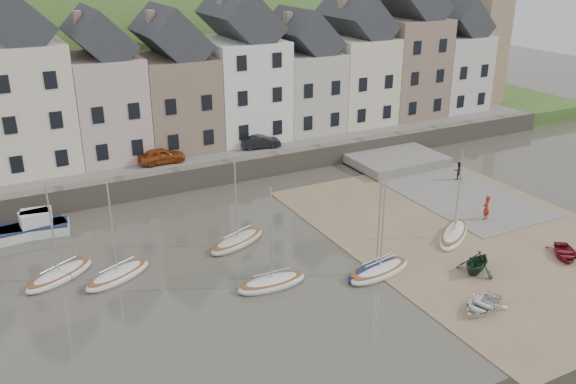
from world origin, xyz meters
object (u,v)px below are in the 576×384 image
rowboat_green (477,262)px  rowboat_red (565,253)px  sailboat_0 (60,275)px  person_dark (458,171)px  rowboat_white (482,305)px  car_left (162,156)px  person_red (486,208)px  car_right (260,142)px

rowboat_green → rowboat_red: bearing=57.1°
sailboat_0 → person_dark: (31.93, 1.75, 0.62)m
rowboat_white → car_left: 28.45m
rowboat_white → rowboat_green: (2.65, 3.20, 0.38)m
rowboat_green → car_left: size_ratio=0.68×
sailboat_0 → car_left: size_ratio=1.65×
person_red → car_left: bearing=-63.9°
rowboat_red → person_dark: 14.00m
car_left → rowboat_red: bearing=-142.9°
sailboat_0 → car_right: size_ratio=1.79×
sailboat_0 → person_red: (28.10, -5.34, 0.75)m
rowboat_green → car_right: 23.83m
rowboat_white → car_left: (-9.43, 26.77, 1.89)m
rowboat_white → car_left: car_left is taller
rowboat_white → rowboat_red: size_ratio=1.05×
person_red → person_dark: person_red is taller
car_right → car_left: bearing=101.2°
rowboat_green → person_red: bearing=109.0°
car_left → person_dark: bearing=-116.6°
rowboat_red → car_right: (-9.44, 24.68, 1.83)m
sailboat_0 → car_left: bearing=52.0°
rowboat_red → person_dark: size_ratio=1.82×
rowboat_red → car_right: size_ratio=0.79×
rowboat_red → person_dark: bearing=113.9°
rowboat_white → rowboat_red: rowboat_white is taller
rowboat_white → rowboat_red: 9.20m
sailboat_0 → person_dark: sailboat_0 is taller
rowboat_white → rowboat_green: 4.17m
rowboat_green → car_right: car_right is taller
person_dark → car_left: car_left is taller
rowboat_green → car_left: 26.53m
rowboat_white → car_right: size_ratio=0.83×
rowboat_green → car_left: car_left is taller
rowboat_white → person_red: size_ratio=1.65×
rowboat_green → person_red: (5.95, 5.36, 0.26)m
car_left → car_right: 8.95m
sailboat_0 → rowboat_white: (19.50, -13.89, 0.10)m
person_red → car_right: (-9.08, 18.22, 1.17)m
sailboat_0 → car_left: (10.07, 12.88, 1.99)m
rowboat_green → person_dark: bearing=118.8°
car_left → rowboat_white: bearing=-160.2°
car_right → rowboat_white: bearing=-167.7°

